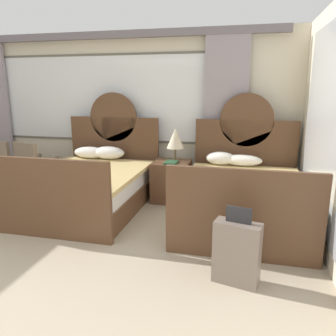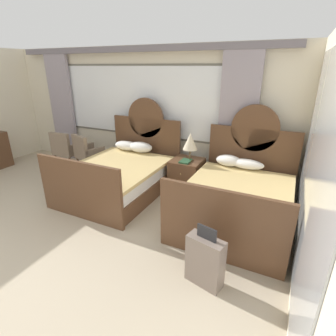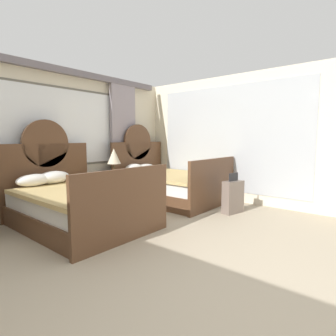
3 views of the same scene
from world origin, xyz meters
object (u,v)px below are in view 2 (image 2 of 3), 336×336
(table_lamp_on_nightstand, at_px, (190,142))
(suitcase_on_floor, at_px, (205,261))
(armchair_by_window_centre, at_px, (66,148))
(book_on_nightstand, at_px, (186,161))
(nightstand_between_beds, at_px, (186,175))
(bed_near_mirror, at_px, (238,199))
(armchair_by_window_left, at_px, (87,152))
(bed_near_window, at_px, (121,174))

(table_lamp_on_nightstand, height_order, suitcase_on_floor, table_lamp_on_nightstand)
(armchair_by_window_centre, height_order, suitcase_on_floor, armchair_by_window_centre)
(book_on_nightstand, bearing_deg, nightstand_between_beds, 99.14)
(table_lamp_on_nightstand, distance_m, book_on_nightstand, 0.37)
(suitcase_on_floor, bearing_deg, table_lamp_on_nightstand, 115.90)
(nightstand_between_beds, height_order, book_on_nightstand, book_on_nightstand)
(bed_near_mirror, height_order, book_on_nightstand, bed_near_mirror)
(bed_near_mirror, xyz_separation_m, armchair_by_window_left, (-3.52, 0.51, 0.13))
(bed_near_mirror, bearing_deg, bed_near_window, 179.81)
(suitcase_on_floor, bearing_deg, bed_near_mirror, 88.96)
(bed_near_mirror, xyz_separation_m, book_on_nightstand, (-1.09, 0.48, 0.30))
(book_on_nightstand, bearing_deg, armchair_by_window_centre, 179.48)
(bed_near_mirror, height_order, suitcase_on_floor, bed_near_mirror)
(armchair_by_window_left, height_order, suitcase_on_floor, armchair_by_window_left)
(table_lamp_on_nightstand, relative_size, book_on_nightstand, 2.04)
(table_lamp_on_nightstand, relative_size, armchair_by_window_left, 0.60)
(bed_near_mirror, distance_m, table_lamp_on_nightstand, 1.37)
(table_lamp_on_nightstand, bearing_deg, book_on_nightstand, -112.64)
(armchair_by_window_centre, bearing_deg, table_lamp_on_nightstand, 1.37)
(bed_near_window, height_order, armchair_by_window_centre, bed_near_window)
(bed_near_mirror, bearing_deg, nightstand_between_beds, 151.94)
(nightstand_between_beds, distance_m, armchair_by_window_left, 2.42)
(nightstand_between_beds, relative_size, book_on_nightstand, 2.44)
(nightstand_between_beds, relative_size, armchair_by_window_left, 0.72)
(nightstand_between_beds, bearing_deg, bed_near_mirror, -28.06)
(suitcase_on_floor, bearing_deg, armchair_by_window_centre, 153.89)
(armchair_by_window_left, bearing_deg, armchair_by_window_centre, -179.69)
(table_lamp_on_nightstand, xyz_separation_m, book_on_nightstand, (-0.04, -0.10, -0.35))
(bed_near_window, distance_m, table_lamp_on_nightstand, 1.46)
(bed_near_window, bearing_deg, suitcase_on_floor, -34.80)
(table_lamp_on_nightstand, bearing_deg, nightstand_between_beds, 169.35)
(book_on_nightstand, distance_m, armchair_by_window_centre, 3.08)
(book_on_nightstand, relative_size, armchair_by_window_centre, 0.30)
(bed_near_window, distance_m, armchair_by_window_centre, 2.01)
(armchair_by_window_centre, xyz_separation_m, suitcase_on_floor, (4.14, -2.03, -0.18))
(bed_near_window, relative_size, armchair_by_window_left, 2.42)
(book_on_nightstand, bearing_deg, bed_near_mirror, -23.65)
(armchair_by_window_centre, bearing_deg, book_on_nightstand, -0.52)
(table_lamp_on_nightstand, bearing_deg, armchair_by_window_left, -178.36)
(bed_near_window, distance_m, nightstand_between_beds, 1.26)
(bed_near_window, xyz_separation_m, suitcase_on_floor, (2.20, -1.53, -0.05))
(book_on_nightstand, bearing_deg, bed_near_window, -157.53)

